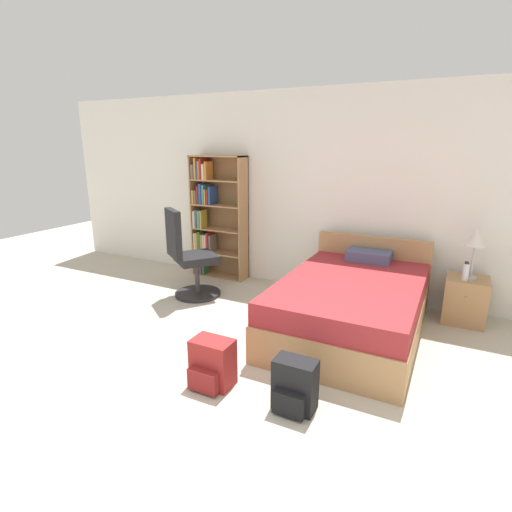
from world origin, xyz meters
The scene contains 10 objects.
ground_plane centered at (0.00, 0.00, 0.00)m, with size 14.00×14.00×0.00m, color #BCB29E.
wall_back centered at (0.00, 3.23, 1.30)m, with size 9.00×0.06×2.60m.
bookshelf centered at (-1.76, 3.04, 0.90)m, with size 0.82×0.28×1.76m.
bed centered at (0.55, 2.09, 0.30)m, with size 1.35×2.05×0.84m.
office_chair centered at (-1.56, 2.15, 0.51)m, with size 0.70×0.72×1.15m.
nightstand centered at (1.61, 2.91, 0.26)m, with size 0.43×0.43×0.51m.
table_lamp centered at (1.62, 2.89, 0.95)m, with size 0.20×0.20×0.56m.
water_bottle centered at (1.57, 2.81, 0.61)m, with size 0.07×0.07×0.21m.
backpack_black centered at (0.49, 0.62, 0.19)m, with size 0.31×0.25×0.40m.
backpack_red centered at (-0.22, 0.61, 0.19)m, with size 0.34×0.29×0.40m.
Camera 1 is at (1.41, -1.81, 1.92)m, focal length 28.00 mm.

